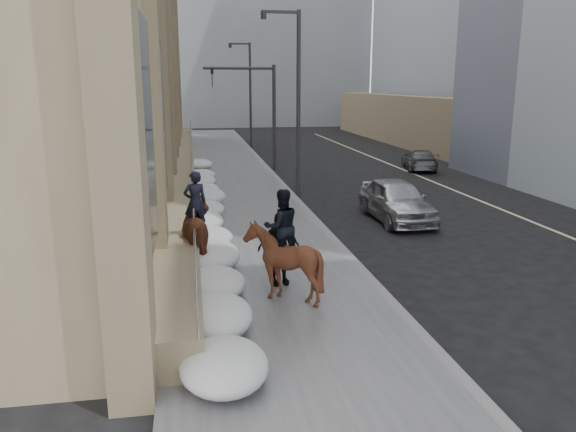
# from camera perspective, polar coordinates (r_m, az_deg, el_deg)

# --- Properties ---
(ground) EXTENTS (140.00, 140.00, 0.00)m
(ground) POSITION_cam_1_polar(r_m,az_deg,el_deg) (11.82, -0.14, -11.64)
(ground) COLOR black
(ground) RESTS_ON ground
(sidewalk) EXTENTS (5.00, 80.00, 0.12)m
(sidewalk) POSITION_cam_1_polar(r_m,az_deg,el_deg) (21.23, -4.66, -0.13)
(sidewalk) COLOR #4D4D50
(sidewalk) RESTS_ON ground
(curb) EXTENTS (0.24, 80.00, 0.12)m
(curb) POSITION_cam_1_polar(r_m,az_deg,el_deg) (21.60, 2.28, 0.15)
(curb) COLOR slate
(curb) RESTS_ON ground
(lane_line) EXTENTS (0.15, 70.00, 0.01)m
(lane_line) POSITION_cam_1_polar(r_m,az_deg,el_deg) (24.47, 20.64, 0.73)
(lane_line) COLOR #BFB78C
(lane_line) RESTS_ON ground
(limestone_building) EXTENTS (6.10, 44.00, 18.00)m
(limestone_building) POSITION_cam_1_polar(r_m,az_deg,el_deg) (30.97, -17.18, 20.05)
(limestone_building) COLOR #8A775B
(limestone_building) RESTS_ON ground
(bg_building_mid) EXTENTS (30.00, 12.00, 28.00)m
(bg_building_mid) POSITION_cam_1_polar(r_m,az_deg,el_deg) (71.37, -5.37, 20.57)
(bg_building_mid) COLOR slate
(bg_building_mid) RESTS_ON ground
(bg_building_far) EXTENTS (24.00, 12.00, 20.00)m
(bg_building_far) POSITION_cam_1_polar(r_m,az_deg,el_deg) (82.82, -13.21, 16.50)
(bg_building_far) COLOR gray
(bg_building_far) RESTS_ON ground
(streetlight_mid) EXTENTS (1.71, 0.24, 8.00)m
(streetlight_mid) POSITION_cam_1_polar(r_m,az_deg,el_deg) (24.98, 0.70, 12.41)
(streetlight_mid) COLOR #2D2D30
(streetlight_mid) RESTS_ON ground
(streetlight_far) EXTENTS (1.71, 0.24, 8.00)m
(streetlight_far) POSITION_cam_1_polar(r_m,az_deg,el_deg) (44.80, -4.06, 12.81)
(streetlight_far) COLOR #2D2D30
(streetlight_far) RESTS_ON ground
(traffic_signal) EXTENTS (4.10, 0.22, 6.00)m
(traffic_signal) POSITION_cam_1_polar(r_m,az_deg,el_deg) (32.81, -3.06, 11.62)
(traffic_signal) COLOR #2D2D30
(traffic_signal) RESTS_ON ground
(snow_bank) EXTENTS (1.70, 18.10, 0.76)m
(snow_bank) POSITION_cam_1_polar(r_m,az_deg,el_deg) (19.22, -8.39, -0.40)
(snow_bank) COLOR silver
(snow_bank) RESTS_ON sidewalk
(mounted_horse_left) EXTENTS (1.46, 2.34, 2.58)m
(mounted_horse_left) POSITION_cam_1_polar(r_m,az_deg,el_deg) (15.40, -8.79, -1.38)
(mounted_horse_left) COLOR #512B18
(mounted_horse_left) RESTS_ON sidewalk
(mounted_horse_right) EXTENTS (1.71, 1.86, 2.56)m
(mounted_horse_right) POSITION_cam_1_polar(r_m,az_deg,el_deg) (12.84, -0.58, -4.02)
(mounted_horse_right) COLOR #432113
(mounted_horse_right) RESTS_ON sidewalk
(pedestrian) EXTENTS (1.13, 0.60, 1.83)m
(pedestrian) POSITION_cam_1_polar(r_m,az_deg,el_deg) (13.81, -0.95, -3.31)
(pedestrian) COLOR black
(pedestrian) RESTS_ON sidewalk
(car_silver) EXTENTS (1.85, 4.57, 1.56)m
(car_silver) POSITION_cam_1_polar(r_m,az_deg,el_deg) (21.15, 10.94, 1.62)
(car_silver) COLOR #ADAFB5
(car_silver) RESTS_ON ground
(car_grey) EXTENTS (2.58, 4.38, 1.19)m
(car_grey) POSITION_cam_1_polar(r_m,az_deg,el_deg) (34.08, 13.21, 5.60)
(car_grey) COLOR #525659
(car_grey) RESTS_ON ground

